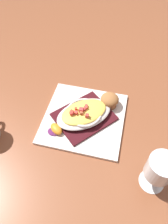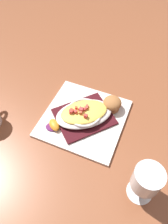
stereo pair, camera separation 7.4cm
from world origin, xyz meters
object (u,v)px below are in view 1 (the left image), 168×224
Objects in this scene: muffin at (110,100)px; orange_garnish at (56,129)px; gratin_dish at (84,113)px; stemmed_glass at (160,169)px; square_plate at (84,118)px.

muffin reaches higher than orange_garnish.
orange_garnish is (0.09, 0.07, -0.01)m from gratin_dish.
stemmed_glass reaches higher than gratin_dish.
gratin_dish is (0.00, 0.00, 0.03)m from square_plate.
orange_garnish reaches higher than square_plate.
orange_garnish is 0.34m from stemmed_glass.
gratin_dish is 0.31m from stemmed_glass.
gratin_dish is 3.83× the size of orange_garnish.
square_plate is 2.07× the size of stemmed_glass.
gratin_dish reaches higher than muffin.
orange_garnish is (0.09, 0.07, 0.01)m from square_plate.
square_plate is at bearing -42.49° from stemmed_glass.
orange_garnish is 0.45× the size of stemmed_glass.
stemmed_glass is (-0.22, 0.20, 0.09)m from square_plate.
square_plate is 4.28× the size of muffin.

